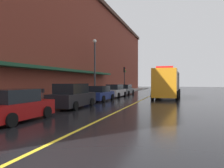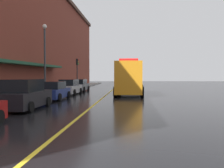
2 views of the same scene
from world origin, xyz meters
name	(u,v)px [view 2 (image 2 of 2)]	position (x,y,z in m)	size (l,w,h in m)	color
ground_plane	(109,93)	(0.00, 25.00, 0.00)	(112.00, 112.00, 0.00)	black
sidewalk_left	(58,92)	(-6.20, 25.00, 0.07)	(2.40, 70.00, 0.15)	gray
lane_center_stripe	(109,93)	(0.00, 25.00, 0.00)	(0.16, 70.00, 0.01)	gold
parked_car_1	(24,95)	(-3.89, 10.05, 0.85)	(2.16, 4.68, 1.83)	black
parked_car_2	(54,91)	(-3.93, 16.14, 0.73)	(2.09, 4.20, 1.54)	navy
parked_car_3	(69,87)	(-3.99, 21.95, 0.76)	(2.07, 4.51, 1.62)	silver
parked_car_4	(79,86)	(-4.05, 27.54, 0.73)	(2.03, 4.50, 1.53)	#595B60
utility_truck	(130,78)	(2.43, 21.91, 1.72)	(3.03, 8.37, 3.61)	orange
parking_meter_0	(7,91)	(-5.35, 10.86, 1.06)	(0.14, 0.18, 1.33)	#4C4C51
parking_meter_1	(61,84)	(-5.35, 23.57, 1.06)	(0.14, 0.18, 1.33)	#4C4C51
street_lamp_left	(45,52)	(-5.95, 19.85, 4.40)	(0.44, 0.44, 6.94)	#33383D
traffic_light_near	(77,68)	(-5.29, 32.03, 3.16)	(0.38, 0.36, 4.30)	#232326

